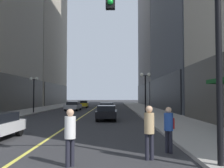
% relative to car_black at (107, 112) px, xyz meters
% --- Properties ---
extents(ground_plane, '(200.00, 200.00, 0.00)m').
position_rel_car_black_xyz_m(ground_plane, '(-2.68, 16.57, -0.72)').
color(ground_plane, '#2D2D30').
extents(sidewalk_left, '(4.50, 78.00, 0.15)m').
position_rel_car_black_xyz_m(sidewalk_left, '(-10.93, 16.57, -0.64)').
color(sidewalk_left, '#9E9991').
rests_on(sidewalk_left, ground).
extents(sidewalk_right, '(4.50, 78.00, 0.15)m').
position_rel_car_black_xyz_m(sidewalk_right, '(5.57, 16.57, -0.64)').
color(sidewalk_right, '#9E9991').
rests_on(sidewalk_right, ground).
extents(lane_centre_stripe, '(0.16, 70.00, 0.01)m').
position_rel_car_black_xyz_m(lane_centre_stripe, '(-2.68, 16.57, -0.71)').
color(lane_centre_stripe, '#E5D64C').
rests_on(lane_centre_stripe, ground).
extents(car_black, '(1.76, 4.29, 1.32)m').
position_rel_car_black_xyz_m(car_black, '(0.00, 0.00, 0.00)').
color(car_black, black).
rests_on(car_black, ground).
extents(car_navy, '(1.87, 4.51, 1.32)m').
position_rel_car_black_xyz_m(car_navy, '(-0.18, 8.91, 0.00)').
color(car_navy, '#141E4C').
rests_on(car_navy, ground).
extents(car_silver, '(2.03, 4.72, 1.32)m').
position_rel_car_black_xyz_m(car_silver, '(-5.30, 15.55, 0.00)').
color(car_silver, '#B7B7BC').
rests_on(car_silver, ground).
extents(car_yellow, '(2.02, 4.65, 1.32)m').
position_rel_car_black_xyz_m(car_yellow, '(-5.01, 25.10, 0.00)').
color(car_yellow, yellow).
rests_on(car_yellow, ground).
extents(pedestrian_in_blue_hoodie, '(0.48, 0.48, 1.74)m').
position_rel_car_black_xyz_m(pedestrian_in_blue_hoodie, '(2.70, -13.40, 0.30)').
color(pedestrian_in_blue_hoodie, black).
rests_on(pedestrian_in_blue_hoodie, ground).
extents(pedestrian_in_white_shirt, '(0.48, 0.48, 1.76)m').
position_rel_car_black_xyz_m(pedestrian_in_white_shirt, '(-0.72, -15.35, 0.31)').
color(pedestrian_in_white_shirt, black).
rests_on(pedestrian_in_white_shirt, ground).
extents(pedestrian_in_tan_trench, '(0.36, 0.36, 1.83)m').
position_rel_car_black_xyz_m(pedestrian_in_tan_trench, '(1.82, -14.50, 0.36)').
color(pedestrian_in_tan_trench, black).
rests_on(pedestrian_in_tan_trench, ground).
extents(traffic_light_near_right, '(3.43, 0.35, 5.65)m').
position_rel_car_black_xyz_m(traffic_light_near_right, '(2.67, -15.76, 3.02)').
color(traffic_light_near_right, black).
rests_on(traffic_light_near_right, ground).
extents(street_lamp_left_far, '(1.06, 0.36, 4.43)m').
position_rel_car_black_xyz_m(street_lamp_left_far, '(-9.08, 8.73, 2.54)').
color(street_lamp_left_far, black).
rests_on(street_lamp_left_far, ground).
extents(street_lamp_right_mid, '(1.06, 0.36, 4.43)m').
position_rel_car_black_xyz_m(street_lamp_right_mid, '(3.72, 2.54, 2.54)').
color(street_lamp_right_mid, black).
rests_on(street_lamp_right_mid, ground).
extents(fire_hydrant_right, '(0.28, 0.28, 0.80)m').
position_rel_car_black_xyz_m(fire_hydrant_right, '(4.22, -7.09, -0.32)').
color(fire_hydrant_right, red).
rests_on(fire_hydrant_right, ground).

